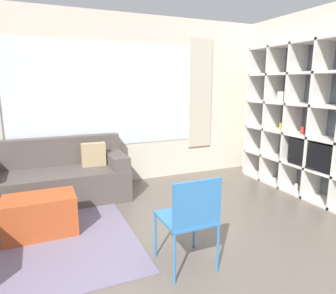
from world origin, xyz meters
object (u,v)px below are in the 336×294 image
at_px(ottoman, 40,215).
at_px(folding_chair, 190,215).
at_px(couch_main, 57,179).
at_px(shelving_unit, 306,121).

xyz_separation_m(ottoman, folding_chair, (1.20, -1.21, 0.30)).
bearing_deg(ottoman, couch_main, 76.23).
distance_m(ottoman, folding_chair, 1.73).
height_order(shelving_unit, ottoman, shelving_unit).
bearing_deg(shelving_unit, ottoman, 177.74).
xyz_separation_m(shelving_unit, couch_main, (-3.43, 1.12, -0.78)).
bearing_deg(couch_main, ottoman, -103.77).
height_order(ottoman, folding_chair, folding_chair).
relative_size(ottoman, folding_chair, 0.86).
xyz_separation_m(couch_main, folding_chair, (0.96, -2.18, 0.20)).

